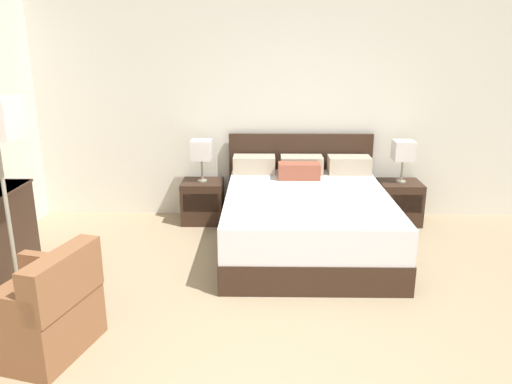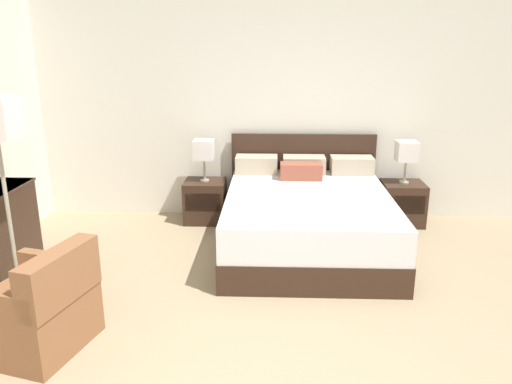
{
  "view_description": "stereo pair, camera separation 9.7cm",
  "coord_description": "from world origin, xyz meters",
  "px_view_note": "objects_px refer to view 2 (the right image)",
  "views": [
    {
      "loc": [
        0.0,
        -2.54,
        2.07
      ],
      "look_at": [
        -0.07,
        1.9,
        0.75
      ],
      "focal_mm": 35.0,
      "sensor_mm": 36.0,
      "label": 1
    },
    {
      "loc": [
        0.1,
        -2.54,
        2.07
      ],
      "look_at": [
        -0.07,
        1.9,
        0.75
      ],
      "focal_mm": 35.0,
      "sensor_mm": 36.0,
      "label": 2
    }
  ],
  "objects_px": {
    "table_lamp_left": "(204,150)",
    "armchair_by_window": "(37,311)",
    "nightstand_left": "(205,201)",
    "bed": "(307,218)",
    "table_lamp_right": "(407,152)",
    "nightstand_right": "(402,203)"
  },
  "relations": [
    {
      "from": "table_lamp_left",
      "to": "armchair_by_window",
      "type": "height_order",
      "value": "table_lamp_left"
    },
    {
      "from": "nightstand_left",
      "to": "armchair_by_window",
      "type": "relative_size",
      "value": 0.59
    },
    {
      "from": "nightstand_left",
      "to": "table_lamp_left",
      "type": "xyz_separation_m",
      "value": [
        0.0,
        0.0,
        0.62
      ]
    },
    {
      "from": "nightstand_left",
      "to": "armchair_by_window",
      "type": "distance_m",
      "value": 2.79
    },
    {
      "from": "bed",
      "to": "table_lamp_left",
      "type": "relative_size",
      "value": 4.3
    },
    {
      "from": "table_lamp_right",
      "to": "bed",
      "type": "bearing_deg",
      "value": -146.66
    },
    {
      "from": "nightstand_left",
      "to": "nightstand_right",
      "type": "xyz_separation_m",
      "value": [
        2.36,
        0.0,
        0.0
      ]
    },
    {
      "from": "table_lamp_left",
      "to": "table_lamp_right",
      "type": "bearing_deg",
      "value": 0.0
    },
    {
      "from": "table_lamp_left",
      "to": "nightstand_left",
      "type": "bearing_deg",
      "value": -90.0
    },
    {
      "from": "nightstand_right",
      "to": "table_lamp_right",
      "type": "relative_size",
      "value": 1.01
    },
    {
      "from": "nightstand_right",
      "to": "table_lamp_right",
      "type": "distance_m",
      "value": 0.62
    },
    {
      "from": "table_lamp_left",
      "to": "nightstand_right",
      "type": "bearing_deg",
      "value": -0.04
    },
    {
      "from": "nightstand_right",
      "to": "armchair_by_window",
      "type": "xyz_separation_m",
      "value": [
        -3.17,
        -2.67,
        0.03
      ]
    },
    {
      "from": "nightstand_right",
      "to": "table_lamp_right",
      "type": "bearing_deg",
      "value": 90.0
    },
    {
      "from": "bed",
      "to": "table_lamp_left",
      "type": "bearing_deg",
      "value": 146.64
    },
    {
      "from": "nightstand_left",
      "to": "table_lamp_left",
      "type": "height_order",
      "value": "table_lamp_left"
    },
    {
      "from": "table_lamp_left",
      "to": "table_lamp_right",
      "type": "xyz_separation_m",
      "value": [
        2.36,
        0.0,
        0.0
      ]
    },
    {
      "from": "table_lamp_right",
      "to": "armchair_by_window",
      "type": "bearing_deg",
      "value": -139.89
    },
    {
      "from": "table_lamp_left",
      "to": "table_lamp_right",
      "type": "height_order",
      "value": "same"
    },
    {
      "from": "table_lamp_left",
      "to": "armchair_by_window",
      "type": "bearing_deg",
      "value": -106.98
    },
    {
      "from": "bed",
      "to": "nightstand_right",
      "type": "bearing_deg",
      "value": 33.29
    },
    {
      "from": "table_lamp_right",
      "to": "armchair_by_window",
      "type": "height_order",
      "value": "table_lamp_right"
    }
  ]
}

